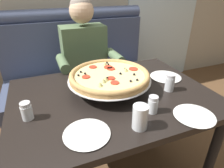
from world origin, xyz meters
TOP-DOWN VIEW (x-y plane):
  - booth_bench at (0.00, 0.92)m, footprint 1.57×0.78m
  - dining_table at (0.00, 0.00)m, footprint 1.23×0.90m
  - diner_main at (0.01, 0.65)m, footprint 0.54×0.64m
  - pizza at (-0.00, 0.06)m, footprint 0.52×0.52m
  - shaker_pepper_flakes at (-0.50, -0.07)m, footprint 0.06×0.06m
  - shaker_parmesan at (0.35, -0.09)m, footprint 0.06×0.06m
  - shaker_oregano at (0.12, -0.26)m, footprint 0.05×0.05m
  - plate_near_left at (-0.25, -0.30)m, footprint 0.22×0.22m
  - plate_near_right at (0.31, -0.37)m, footprint 0.21×0.21m
  - plate_far_side at (0.45, 0.08)m, footprint 0.22×0.22m
  - drinking_glass at (-0.00, -0.34)m, footprint 0.07×0.07m
  - patio_chair at (1.33, 2.09)m, footprint 0.40×0.40m

SIDE VIEW (x-z plane):
  - booth_bench at x=0.00m, z-range -0.17..0.96m
  - patio_chair at x=1.33m, z-range 0.09..0.95m
  - dining_table at x=0.00m, z-range 0.28..1.01m
  - diner_main at x=0.01m, z-range 0.07..1.35m
  - plate_near_left at x=-0.25m, z-range 0.74..0.75m
  - plate_near_right at x=0.31m, z-range 0.74..0.75m
  - plate_far_side at x=0.45m, z-range 0.74..0.75m
  - shaker_oregano at x=0.12m, z-range 0.73..0.82m
  - shaker_pepper_flakes at x=-0.50m, z-range 0.73..0.82m
  - shaker_parmesan at x=0.35m, z-range 0.73..0.84m
  - drinking_glass at x=0.00m, z-range 0.73..0.85m
  - pizza at x=0.00m, z-range 0.77..0.90m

